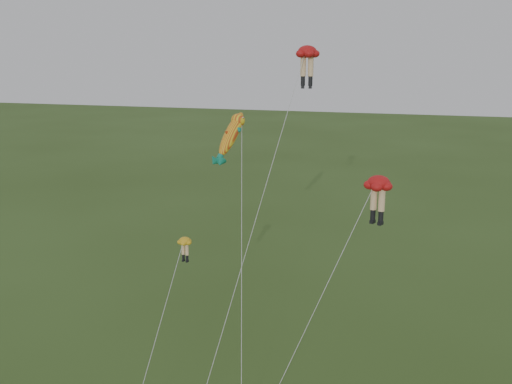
# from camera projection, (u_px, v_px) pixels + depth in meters

# --- Properties ---
(legs_kite_red_high) EXTENTS (4.76, 10.32, 19.33)m
(legs_kite_red_high) POSITION_uv_depth(u_px,v_px,m) (306.00, 60.00, 33.78)
(legs_kite_red_high) COLOR red
(legs_kite_red_high) RESTS_ON ground
(legs_kite_red_mid) EXTENTS (6.28, 5.42, 12.85)m
(legs_kite_red_mid) POSITION_uv_depth(u_px,v_px,m) (377.00, 189.00, 29.25)
(legs_kite_red_mid) COLOR red
(legs_kite_red_mid) RESTS_ON ground
(legs_kite_yellow) EXTENTS (1.31, 10.60, 7.78)m
(legs_kite_yellow) POSITION_uv_depth(u_px,v_px,m) (182.00, 251.00, 35.06)
(legs_kite_yellow) COLOR gold
(legs_kite_yellow) RESTS_ON ground
(fish_kite) EXTENTS (4.41, 11.07, 15.60)m
(fish_kite) POSITION_uv_depth(u_px,v_px,m) (231.00, 136.00, 34.48)
(fish_kite) COLOR yellow
(fish_kite) RESTS_ON ground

